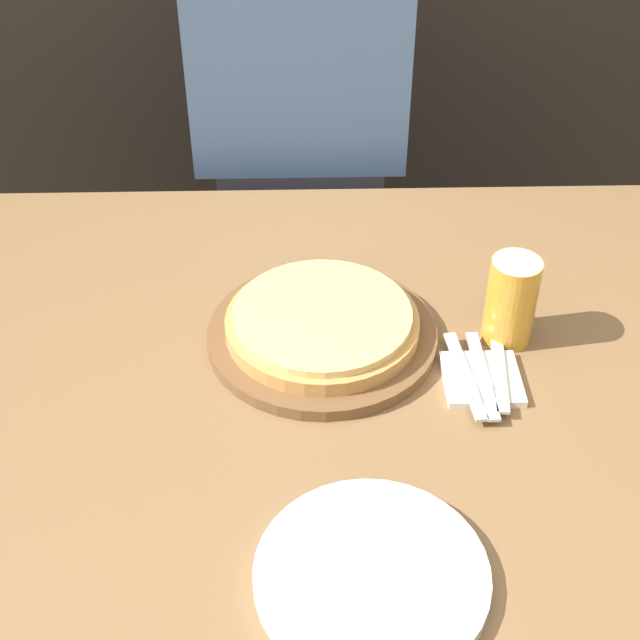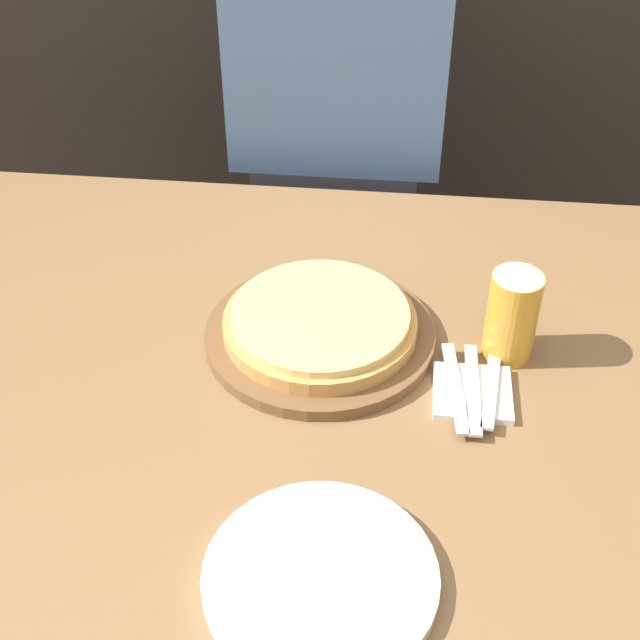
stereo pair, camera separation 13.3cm
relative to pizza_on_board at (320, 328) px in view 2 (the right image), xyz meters
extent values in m
cube|color=olive|center=(-0.03, -0.09, -0.38)|extent=(1.53, 1.07, 0.71)
cylinder|color=brown|center=(0.00, 0.00, -0.01)|extent=(0.35, 0.35, 0.02)
cylinder|color=tan|center=(0.00, 0.00, 0.01)|extent=(0.29, 0.29, 0.02)
cylinder|color=#E0C175|center=(0.00, 0.00, 0.03)|extent=(0.27, 0.27, 0.01)
cylinder|color=gold|center=(0.28, 0.00, 0.05)|extent=(0.08, 0.08, 0.14)
cylinder|color=white|center=(0.28, 0.00, 0.11)|extent=(0.07, 0.07, 0.02)
cylinder|color=silver|center=(0.04, -0.43, -0.02)|extent=(0.27, 0.27, 0.02)
cube|color=white|center=(0.23, -0.10, -0.02)|extent=(0.11, 0.11, 0.01)
cube|color=silver|center=(0.20, -0.10, -0.01)|extent=(0.04, 0.18, 0.00)
cube|color=silver|center=(0.23, -0.10, -0.01)|extent=(0.02, 0.18, 0.00)
cube|color=silver|center=(0.25, -0.10, -0.01)|extent=(0.04, 0.16, 0.00)
cube|color=#33333D|center=(-0.03, 0.62, -0.39)|extent=(0.34, 0.20, 0.69)
cube|color=#4C6B99|center=(-0.03, 0.62, 0.17)|extent=(0.42, 0.20, 0.42)
camera|label=1|loc=(-0.03, -1.03, 0.85)|focal=50.00mm
camera|label=2|loc=(0.11, -1.02, 0.85)|focal=50.00mm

